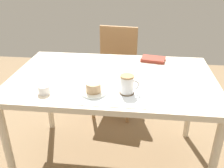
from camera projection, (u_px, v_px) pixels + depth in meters
The scene contains 10 objects.
ground_plane at pixel (113, 160), 2.03m from camera, with size 4.40×4.40×0.02m, color #846B4C.
dining_table at pixel (113, 85), 1.73m from camera, with size 1.38×0.87×0.75m.
wooden_chair at pixel (116, 66), 2.54m from camera, with size 0.47×0.47×0.87m.
placemat at pixel (111, 94), 1.46m from camera, with size 0.41×0.28×0.00m, color white.
pastry_plate at pixel (94, 93), 1.47m from camera, with size 0.15×0.15×0.01m, color silver.
pastry at pixel (93, 88), 1.45m from camera, with size 0.09×0.09×0.05m, color tan.
coffee_coaster at pixel (127, 93), 1.47m from camera, with size 0.09×0.09×0.01m, color brown.
coffee_mug at pixel (127, 84), 1.45m from camera, with size 0.11×0.08×0.11m.
sugar_bowl at pixel (44, 89), 1.47m from camera, with size 0.07×0.07×0.05m, color white.
small_book at pixel (153, 59), 1.95m from camera, with size 0.18×0.12×0.02m, color maroon.
Camera 1 is at (0.17, -1.53, 1.46)m, focal length 40.00 mm.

